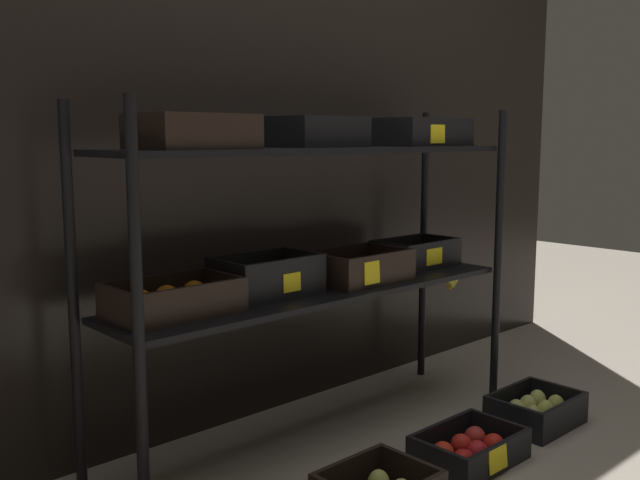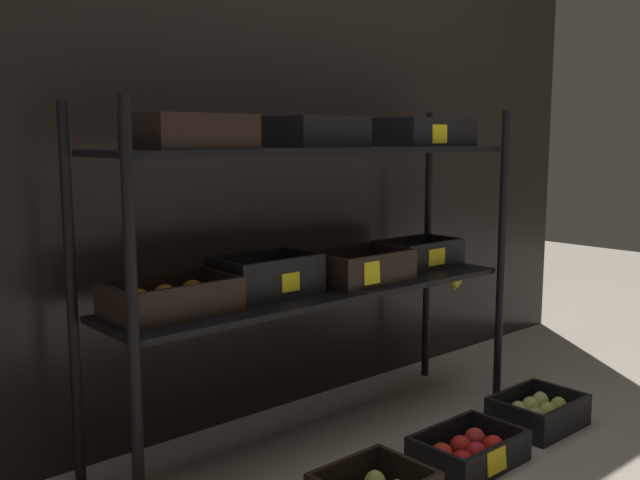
% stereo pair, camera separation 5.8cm
% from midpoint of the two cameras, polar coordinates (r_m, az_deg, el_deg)
% --- Properties ---
extents(ground_plane, '(10.00, 10.00, 0.00)m').
position_cam_midpoint_polar(ground_plane, '(2.66, -0.65, -15.47)').
color(ground_plane, gray).
extents(storefront_wall, '(4.01, 0.12, 2.34)m').
position_cam_midpoint_polar(storefront_wall, '(2.74, -6.29, 10.24)').
color(storefront_wall, black).
rests_on(storefront_wall, ground_plane).
extents(display_rack, '(1.74, 0.42, 1.18)m').
position_cam_midpoint_polar(display_rack, '(2.47, -0.76, 1.17)').
color(display_rack, black).
rests_on(display_rack, ground_plane).
extents(crate_ground_apple_red, '(0.36, 0.26, 0.10)m').
position_cam_midpoint_polar(crate_ground_apple_red, '(2.51, 11.18, -16.14)').
color(crate_ground_apple_red, black).
rests_on(crate_ground_apple_red, ground_plane).
extents(crate_ground_right_pear, '(0.33, 0.25, 0.12)m').
position_cam_midpoint_polar(crate_ground_right_pear, '(2.86, 16.30, -13.00)').
color(crate_ground_right_pear, black).
rests_on(crate_ground_right_pear, ground_plane).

